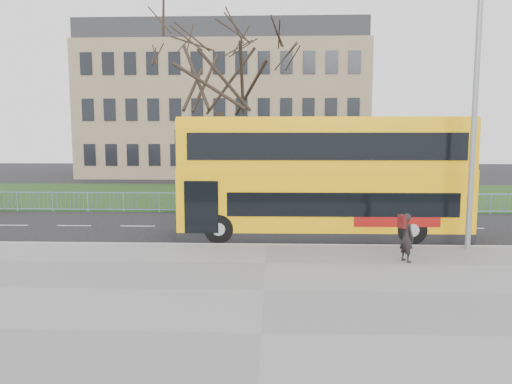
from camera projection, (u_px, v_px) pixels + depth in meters
ground at (266, 239)px, 18.44m from camera, size 120.00×120.00×0.00m
pavement at (263, 292)px, 11.73m from camera, size 80.00×10.50×0.12m
kerb at (266, 246)px, 16.90m from camera, size 80.00×0.20×0.14m
grass_verge at (269, 195)px, 32.64m from camera, size 80.00×15.40×0.08m
guard_railing at (268, 203)px, 24.94m from camera, size 40.00×0.12×1.10m
bare_tree at (219, 94)px, 27.72m from camera, size 9.34×9.34×13.34m
civic_building at (227, 114)px, 52.58m from camera, size 30.00×15.00×14.00m
yellow_bus at (322, 175)px, 18.46m from camera, size 11.41×2.82×4.77m
pedestrian at (407, 238)px, 14.42m from camera, size 0.57×0.67×1.55m
street_lamp at (472, 104)px, 15.61m from camera, size 1.95×0.51×9.23m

